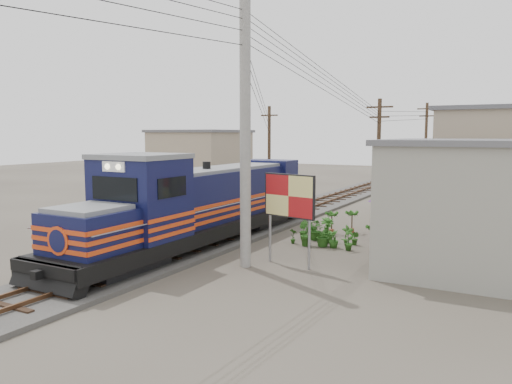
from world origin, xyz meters
The scene contains 16 objects.
ground centered at (0.00, 0.00, 0.00)m, with size 120.00×120.00×0.00m, color #473F35.
ballast centered at (0.00, 10.00, 0.08)m, with size 3.60×70.00×0.16m, color #595651.
track centered at (0.00, 10.00, 0.26)m, with size 1.15×70.00×0.12m.
locomotive centered at (0.00, 1.55, 1.75)m, with size 2.99×16.26×4.03m.
utility_pole_main centered at (3.50, -0.50, 5.00)m, with size 0.40×0.40×10.00m.
wooden_pole_mid centered at (4.50, 14.00, 3.68)m, with size 1.60×0.24×7.00m.
wooden_pole_far centered at (4.80, 28.00, 3.93)m, with size 1.60×0.24×7.50m.
wooden_pole_left centered at (-5.00, 18.00, 3.68)m, with size 1.60×0.24×7.00m.
power_lines centered at (-0.14, 8.49, 7.56)m, with size 9.65×19.00×3.30m.
shophouse_front centered at (11.50, 3.00, 2.36)m, with size 7.35×6.30×4.70m.
shophouse_back centered at (11.00, 22.00, 2.11)m, with size 6.30×6.30×4.20m.
shophouse_left centered at (-10.00, 16.00, 2.61)m, with size 6.30×6.30×5.20m.
billboard centered at (4.85, 0.40, 2.53)m, with size 2.20×0.58×3.43m.
market_umbrella centered at (6.98, 6.96, 2.00)m, with size 2.71×2.71×2.28m.
vendor centered at (7.67, 7.41, 0.93)m, with size 0.68×0.44×1.85m, color black.
plant_nursery centered at (4.42, 4.74, 0.48)m, with size 3.44×3.06×1.13m.
Camera 1 is at (12.49, -16.17, 4.89)m, focal length 35.00 mm.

